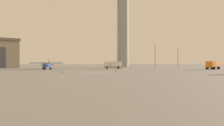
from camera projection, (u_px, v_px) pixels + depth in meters
ground_plane at (97, 73)px, 66.74m from camera, size 400.00×400.00×0.00m
control_tower at (123, 20)px, 132.13m from camera, size 8.60×8.60×41.02m
airplane_blue at (47, 65)px, 95.25m from camera, size 10.84×8.52×3.20m
truck_box_orange at (213, 65)px, 96.95m from camera, size 5.85×5.83×2.68m
truck_box_white at (113, 65)px, 102.40m from camera, size 6.14×3.23×2.56m
light_post_east at (155, 54)px, 117.75m from camera, size 0.44×0.44×9.66m
light_post_north at (178, 56)px, 122.71m from camera, size 0.44×0.44×8.35m
traffic_cone_near_left at (64, 71)px, 69.40m from camera, size 0.36×0.36×0.67m
traffic_cone_near_right at (116, 70)px, 79.02m from camera, size 0.36×0.36×0.56m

